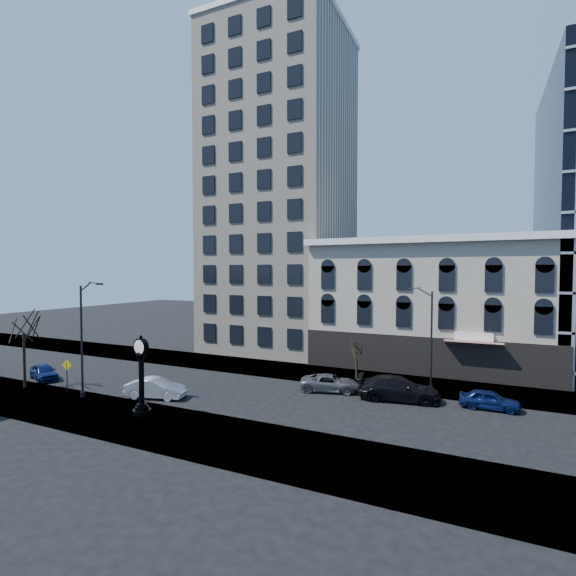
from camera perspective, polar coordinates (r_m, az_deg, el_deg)
The scene contains 16 objects.
ground at distance 33.22m, azimuth -6.25°, elevation -14.12°, with size 160.00×160.00×0.00m, color black.
sidewalk_far at distance 40.02m, azimuth -0.17°, elevation -11.18°, with size 160.00×6.00×0.12m, color gray.
sidewalk_near at distance 27.04m, azimuth -15.55°, elevation -17.95°, with size 160.00×6.00×0.12m, color gray.
cream_tower at distance 52.33m, azimuth -1.17°, elevation 13.24°, with size 15.90×15.40×42.50m.
victorian_row at distance 43.47m, azimuth 18.94°, elevation -2.30°, with size 22.60×11.19×12.50m.
street_clock at distance 29.11m, azimuth -19.40°, elevation -11.61°, with size 1.17×1.17×5.14m.
street_lamp_near at distance 33.52m, azimuth -25.77°, elevation -2.55°, with size 2.25×0.34×8.69m.
street_lamp_far at distance 34.14m, azimuth 18.08°, elevation -3.03°, with size 2.11×0.36×8.16m.
bare_tree_near at distance 39.25m, azimuth -32.47°, elevation -3.92°, with size 4.05×4.05×6.96m.
bare_tree_far at distance 36.46m, azimuth 9.37°, elevation -7.76°, with size 2.26×2.26×3.87m.
warning_sign at distance 36.24m, azimuth -27.99°, elevation -9.89°, with size 0.84×0.19×2.58m.
car_near_a at distance 42.52m, azimuth -30.41°, elevation -9.85°, with size 1.58×3.92×1.33m, color #0C194C.
car_near_b at distance 33.18m, azimuth -17.61°, elevation -12.92°, with size 1.55×4.44×1.46m, color silver.
car_far_a at distance 33.58m, azimuth 5.80°, elevation -12.80°, with size 2.14×4.64×1.29m, color #595B60.
car_far_b at distance 32.19m, azimuth 14.86°, elevation -13.13°, with size 2.40×5.90×1.71m, color black.
car_far_c at distance 32.35m, azimuth 25.83°, elevation -13.59°, with size 1.54×3.82×1.30m, color #0C194C.
Camera 1 is at (16.60, -27.20, 9.37)m, focal length 26.00 mm.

